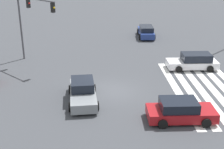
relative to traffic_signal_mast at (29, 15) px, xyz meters
The scene contains 7 objects.
ground_plane 11.27m from the traffic_signal_mast, 135.00° to the right, with size 145.10×145.10×0.00m, color #3D3F44.
crosswalk_markings 17.08m from the traffic_signal_mast, 116.26° to the right, with size 12.31×5.35×0.01m.
traffic_signal_mast is the anchor object (origin of this frame).
car_0 15.76m from the traffic_signal_mast, 99.97° to the right, with size 2.17×4.60×1.46m.
car_2 15.86m from the traffic_signal_mast, 54.30° to the right, with size 4.70×2.15×1.46m.
car_3 16.94m from the traffic_signal_mast, 136.31° to the right, with size 2.21×4.36×1.40m.
car_4 10.84m from the traffic_signal_mast, 149.80° to the right, with size 4.85×2.29×1.49m.
Camera 1 is at (-21.96, 1.21, 10.09)m, focal length 50.00 mm.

